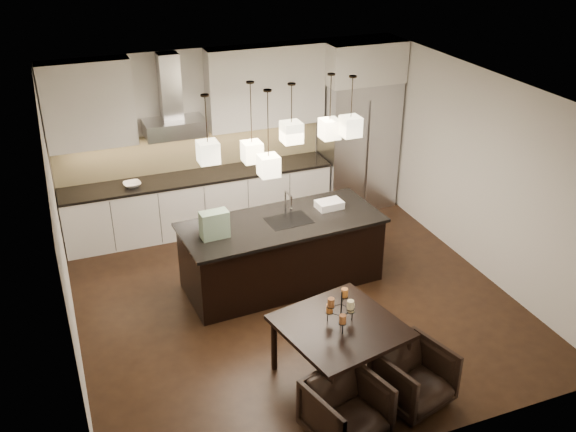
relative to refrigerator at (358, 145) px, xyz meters
name	(u,v)px	position (x,y,z in m)	size (l,w,h in m)	color
floor	(293,300)	(-2.10, -2.38, -1.08)	(5.50, 5.50, 0.02)	black
ceiling	(294,93)	(-2.10, -2.38, 1.73)	(5.50, 5.50, 0.02)	white
wall_back	(230,134)	(-2.10, 0.38, 0.32)	(5.50, 0.02, 2.80)	silver
wall_front	(410,333)	(-2.10, -5.14, 0.32)	(5.50, 0.02, 2.80)	silver
wall_left	(60,245)	(-4.86, -2.38, 0.32)	(0.02, 5.50, 2.80)	silver
wall_right	(480,173)	(0.66, -2.38, 0.32)	(0.02, 5.50, 2.80)	silver
refrigerator	(358,145)	(0.00, 0.00, 0.00)	(1.20, 0.72, 2.15)	#B7B7BA
fridge_panel	(362,61)	(0.00, 0.00, 1.40)	(1.26, 0.72, 0.65)	silver
lower_cabinets	(200,203)	(-2.73, 0.05, -0.64)	(4.21, 0.62, 0.88)	silver
countertop	(199,177)	(-2.73, 0.05, -0.17)	(4.21, 0.66, 0.04)	black
backsplash	(193,150)	(-2.73, 0.35, 0.16)	(4.21, 0.02, 0.63)	beige
upper_cab_left	(88,105)	(-4.20, 0.19, 1.10)	(1.25, 0.35, 1.25)	silver
upper_cab_right	(266,86)	(-1.55, 0.19, 1.10)	(1.86, 0.35, 1.25)	silver
hood_canopy	(175,128)	(-3.03, 0.10, 0.65)	(0.90, 0.52, 0.24)	#B7B7BA
hood_chimney	(170,86)	(-3.03, 0.21, 1.24)	(0.30, 0.28, 0.96)	#B7B7BA
fruit_bowl	(132,184)	(-3.75, 0.00, -0.12)	(0.26, 0.26, 0.06)	silver
island_body	(282,254)	(-2.10, -1.94, -0.62)	(2.60, 1.04, 0.92)	black
island_top	(282,223)	(-2.10, -1.94, -0.14)	(2.68, 1.12, 0.04)	black
faucet	(285,203)	(-2.00, -1.83, 0.08)	(0.10, 0.25, 0.40)	silver
tote_bag	(214,225)	(-3.03, -2.04, 0.06)	(0.35, 0.19, 0.35)	#154E2D
food_container	(329,204)	(-1.34, -1.80, -0.07)	(0.35, 0.25, 0.10)	silver
dining_table	(339,351)	(-2.20, -3.99, -0.72)	(1.20, 1.20, 0.72)	black
candelabra	(341,309)	(-2.20, -3.99, -0.15)	(0.34, 0.34, 0.42)	black
candle_a	(351,308)	(-2.07, -3.96, -0.19)	(0.07, 0.07, 0.10)	beige
candle_b	(330,308)	(-2.29, -3.89, -0.19)	(0.07, 0.07, 0.10)	orange
candle_c	(343,319)	(-2.24, -4.12, -0.19)	(0.07, 0.07, 0.10)	brown
candle_d	(345,293)	(-2.12, -3.88, -0.03)	(0.07, 0.07, 0.10)	orange
candle_e	(331,302)	(-2.33, -4.00, -0.03)	(0.07, 0.07, 0.10)	brown
candle_f	(350,305)	(-2.16, -4.11, -0.03)	(0.07, 0.07, 0.10)	beige
armchair_left	(346,410)	(-2.50, -4.79, -0.75)	(0.70, 0.72, 0.65)	black
armchair_right	(414,376)	(-1.63, -4.60, -0.75)	(0.69, 0.71, 0.64)	black
pendant_a	(208,152)	(-3.05, -2.02, 1.03)	(0.24, 0.24, 0.26)	#F9ECBB
pendant_b	(252,152)	(-2.40, -1.68, 0.81)	(0.24, 0.24, 0.26)	#F9ECBB
pendant_c	(291,132)	(-1.96, -1.94, 1.11)	(0.24, 0.24, 0.26)	#F9ECBB
pendant_d	(330,129)	(-1.32, -1.69, 0.99)	(0.24, 0.24, 0.26)	#F9ECBB
pendant_e	(351,126)	(-1.12, -1.89, 1.06)	(0.24, 0.24, 0.26)	#F9ECBB
pendant_f	(269,166)	(-2.32, -2.09, 0.77)	(0.24, 0.24, 0.26)	#F9ECBB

